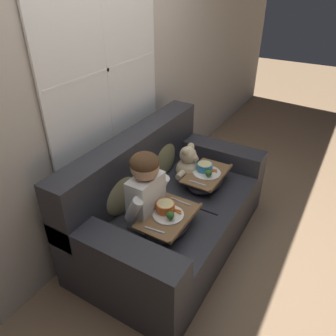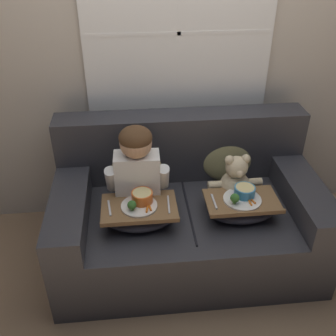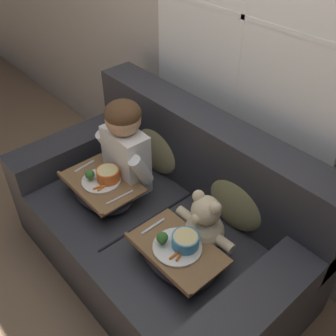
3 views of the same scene
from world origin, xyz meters
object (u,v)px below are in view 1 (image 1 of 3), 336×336
couch (167,208)px  throw_pillow_behind_teddy (162,154)px  teddy_bear (188,166)px  throw_pillow_behind_child (118,189)px  child_figure (146,186)px  lap_tray_teddy (206,178)px  lap_tray_child (168,221)px

couch → throw_pillow_behind_teddy: (0.32, 0.23, 0.30)m
teddy_bear → throw_pillow_behind_child: bearing=157.8°
child_figure → teddy_bear: (0.63, -0.00, -0.17)m
throw_pillow_behind_child → lap_tray_teddy: bearing=-34.4°
teddy_bear → lap_tray_child: 0.66m
couch → lap_tray_child: size_ratio=3.75×
child_figure → lap_tray_teddy: size_ratio=1.25×
lap_tray_child → lap_tray_teddy: (0.63, -0.00, 0.00)m
throw_pillow_behind_child → lap_tray_teddy: 0.77m
lap_tray_child → lap_tray_teddy: 0.63m
child_figure → lap_tray_teddy: 0.70m
throw_pillow_behind_teddy → teddy_bear: bearing=-90.0°
couch → throw_pillow_behind_teddy: bearing=36.2°
couch → lap_tray_child: (-0.31, -0.20, 0.18)m
throw_pillow_behind_teddy → throw_pillow_behind_child: bearing=180.0°
throw_pillow_behind_child → child_figure: bearing=-90.0°
child_figure → lap_tray_teddy: child_figure is taller
lap_tray_child → lap_tray_teddy: size_ratio=1.01×
teddy_bear → lap_tray_teddy: size_ratio=0.80×
child_figure → lap_tray_child: child_figure is taller
teddy_bear → lap_tray_child: teddy_bear is taller
lap_tray_child → throw_pillow_behind_child: bearing=90.1°
couch → throw_pillow_behind_child: (-0.32, 0.23, 0.30)m
lap_tray_child → lap_tray_teddy: same height
couch → lap_tray_child: 0.42m
child_figure → throw_pillow_behind_child: bearing=90.0°
teddy_bear → lap_tray_child: size_ratio=0.79×
throw_pillow_behind_child → throw_pillow_behind_teddy: bearing=0.0°
teddy_bear → throw_pillow_behind_teddy: bearing=90.0°
child_figure → lap_tray_child: (0.00, -0.18, -0.24)m
throw_pillow_behind_teddy → child_figure: size_ratio=0.71×
couch → lap_tray_teddy: (0.32, -0.20, 0.18)m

